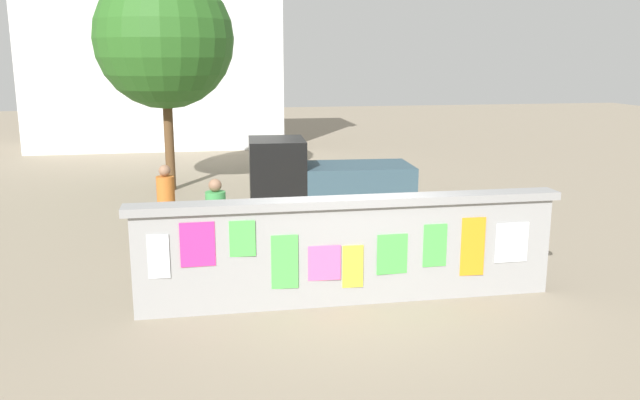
{
  "coord_description": "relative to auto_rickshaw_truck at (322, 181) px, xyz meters",
  "views": [
    {
      "loc": [
        -2.11,
        -9.06,
        3.62
      ],
      "look_at": [
        -0.12,
        1.79,
        1.19
      ],
      "focal_mm": 36.73,
      "sensor_mm": 36.0,
      "label": 1
    }
  ],
  "objects": [
    {
      "name": "building_background",
      "position": [
        -4.26,
        13.5,
        2.63
      ],
      "size": [
        10.1,
        4.31,
        7.02
      ],
      "color": "silver",
      "rests_on": "ground"
    },
    {
      "name": "poster_wall",
      "position": [
        -0.51,
        -5.03,
        -0.07
      ],
      "size": [
        6.45,
        0.42,
        1.61
      ],
      "color": "#959595",
      "rests_on": "ground"
    },
    {
      "name": "person_walking",
      "position": [
        -3.31,
        -1.62,
        0.09
      ],
      "size": [
        0.48,
        0.48,
        1.62
      ],
      "color": "#3F994C",
      "rests_on": "ground"
    },
    {
      "name": "person_bystander",
      "position": [
        -2.41,
        -3.23,
        0.09
      ],
      "size": [
        0.47,
        0.47,
        1.62
      ],
      "color": "yellow",
      "rests_on": "ground"
    },
    {
      "name": "motorcycle",
      "position": [
        -0.59,
        -3.77,
        -0.44
      ],
      "size": [
        1.9,
        0.56,
        0.87
      ],
      "color": "black",
      "rests_on": "ground"
    },
    {
      "name": "tree_roadside",
      "position": [
        -3.47,
        4.1,
        3.15
      ],
      "size": [
        3.67,
        3.67,
        5.89
      ],
      "color": "brown",
      "rests_on": "ground"
    },
    {
      "name": "bicycle_near",
      "position": [
        1.89,
        -3.38,
        -0.54
      ],
      "size": [
        1.7,
        0.44,
        0.95
      ],
      "color": "black",
      "rests_on": "ground"
    },
    {
      "name": "ground",
      "position": [
        -0.51,
        2.97,
        -0.9
      ],
      "size": [
        60.0,
        60.0,
        0.0
      ],
      "primitive_type": "plane",
      "color": "gray"
    },
    {
      "name": "auto_rickshaw_truck",
      "position": [
        0.0,
        0.0,
        0.0
      ],
      "size": [
        3.69,
        1.72,
        1.85
      ],
      "color": "black",
      "rests_on": "ground"
    }
  ]
}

